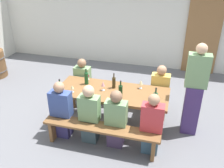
# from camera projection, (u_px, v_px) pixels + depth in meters

# --- Properties ---
(ground_plane) EXTENTS (24.00, 24.00, 0.00)m
(ground_plane) POSITION_uv_depth(u_px,v_px,m) (112.00, 123.00, 4.96)
(ground_plane) COLOR slate
(back_wall) EXTENTS (14.00, 0.20, 3.20)m
(back_wall) POSITION_uv_depth(u_px,v_px,m) (142.00, 12.00, 6.99)
(back_wall) COLOR silver
(back_wall) RESTS_ON ground
(wooden_door) EXTENTS (0.90, 0.06, 2.10)m
(wooden_door) POSITION_uv_depth(u_px,v_px,m) (202.00, 37.00, 6.72)
(wooden_door) COLOR olive
(wooden_door) RESTS_ON ground
(tasting_table) EXTENTS (2.12, 0.85, 0.75)m
(tasting_table) POSITION_uv_depth(u_px,v_px,m) (112.00, 94.00, 4.65)
(tasting_table) COLOR brown
(tasting_table) RESTS_ON ground
(bench_near) EXTENTS (2.02, 0.30, 0.45)m
(bench_near) POSITION_uv_depth(u_px,v_px,m) (101.00, 131.00, 4.17)
(bench_near) COLOR brown
(bench_near) RESTS_ON ground
(bench_far) EXTENTS (2.02, 0.30, 0.45)m
(bench_far) POSITION_uv_depth(u_px,v_px,m) (121.00, 91.00, 5.41)
(bench_far) COLOR brown
(bench_far) RESTS_ON ground
(wine_bottle_0) EXTENTS (0.08, 0.08, 0.30)m
(wine_bottle_0) POSITION_uv_depth(u_px,v_px,m) (121.00, 90.00, 4.41)
(wine_bottle_0) COLOR #143319
(wine_bottle_0) RESTS_ON tasting_table
(wine_bottle_1) EXTENTS (0.08, 0.08, 0.29)m
(wine_bottle_1) POSITION_uv_depth(u_px,v_px,m) (60.00, 88.00, 4.49)
(wine_bottle_1) COLOR #234C2D
(wine_bottle_1) RESTS_ON tasting_table
(wine_bottle_2) EXTENTS (0.08, 0.08, 0.33)m
(wine_bottle_2) POSITION_uv_depth(u_px,v_px,m) (86.00, 78.00, 4.82)
(wine_bottle_2) COLOR #194723
(wine_bottle_2) RESTS_ON tasting_table
(wine_bottle_3) EXTENTS (0.08, 0.08, 0.33)m
(wine_bottle_3) POSITION_uv_depth(u_px,v_px,m) (155.00, 99.00, 4.13)
(wine_bottle_3) COLOR #234C2D
(wine_bottle_3) RESTS_ON tasting_table
(wine_bottle_4) EXTENTS (0.07, 0.07, 0.31)m
(wine_bottle_4) POSITION_uv_depth(u_px,v_px,m) (114.00, 82.00, 4.67)
(wine_bottle_4) COLOR #332814
(wine_bottle_4) RESTS_ON tasting_table
(wine_glass_0) EXTENTS (0.07, 0.07, 0.18)m
(wine_glass_0) POSITION_uv_depth(u_px,v_px,m) (141.00, 83.00, 4.65)
(wine_glass_0) COLOR silver
(wine_glass_0) RESTS_ON tasting_table
(wine_glass_1) EXTENTS (0.07, 0.07, 0.14)m
(wine_glass_1) POSITION_uv_depth(u_px,v_px,m) (72.00, 87.00, 4.54)
(wine_glass_1) COLOR silver
(wine_glass_1) RESTS_ON tasting_table
(wine_glass_2) EXTENTS (0.08, 0.08, 0.16)m
(wine_glass_2) POSITION_uv_depth(u_px,v_px,m) (112.00, 94.00, 4.30)
(wine_glass_2) COLOR silver
(wine_glass_2) RESTS_ON tasting_table
(wine_glass_3) EXTENTS (0.07, 0.07, 0.19)m
(wine_glass_3) POSITION_uv_depth(u_px,v_px,m) (103.00, 84.00, 4.58)
(wine_glass_3) COLOR silver
(wine_glass_3) RESTS_ON tasting_table
(wine_glass_4) EXTENTS (0.06, 0.06, 0.15)m
(wine_glass_4) POSITION_uv_depth(u_px,v_px,m) (88.00, 75.00, 5.01)
(wine_glass_4) COLOR silver
(wine_glass_4) RESTS_ON tasting_table
(seated_guest_near_0) EXTENTS (0.38, 0.24, 1.11)m
(seated_guest_near_0) POSITION_uv_depth(u_px,v_px,m) (62.00, 111.00, 4.41)
(seated_guest_near_0) COLOR navy
(seated_guest_near_0) RESTS_ON ground
(seated_guest_near_1) EXTENTS (0.36, 0.24, 1.12)m
(seated_guest_near_1) POSITION_uv_depth(u_px,v_px,m) (90.00, 115.00, 4.28)
(seated_guest_near_1) COLOR #37484D
(seated_guest_near_1) RESTS_ON ground
(seated_guest_near_2) EXTENTS (0.37, 0.24, 1.09)m
(seated_guest_near_2) POSITION_uv_depth(u_px,v_px,m) (116.00, 120.00, 4.17)
(seated_guest_near_2) COLOR #43324F
(seated_guest_near_2) RESTS_ON ground
(seated_guest_near_3) EXTENTS (0.37, 0.24, 1.12)m
(seated_guest_near_3) POSITION_uv_depth(u_px,v_px,m) (152.00, 125.00, 4.03)
(seated_guest_near_3) COLOR #3A596E
(seated_guest_near_3) RESTS_ON ground
(seated_guest_far_0) EXTENTS (0.35, 0.24, 1.10)m
(seated_guest_far_0) POSITION_uv_depth(u_px,v_px,m) (83.00, 83.00, 5.40)
(seated_guest_far_0) COLOR #3F4E3B
(seated_guest_far_0) RESTS_ON ground
(seated_guest_far_1) EXTENTS (0.37, 0.24, 1.13)m
(seated_guest_far_1) POSITION_uv_depth(u_px,v_px,m) (160.00, 92.00, 5.00)
(seated_guest_far_1) COLOR #3B5841
(seated_guest_far_1) RESTS_ON ground
(standing_host) EXTENTS (0.38, 0.24, 1.77)m
(standing_host) POSITION_uv_depth(u_px,v_px,m) (194.00, 92.00, 4.36)
(standing_host) COLOR #422D66
(standing_host) RESTS_ON ground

